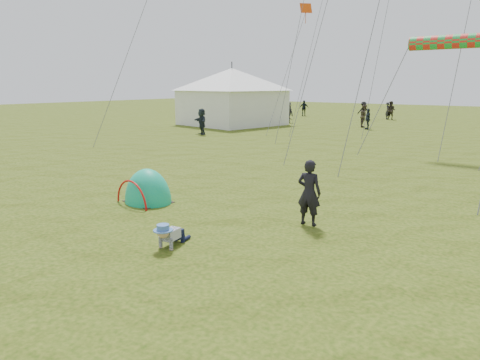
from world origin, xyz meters
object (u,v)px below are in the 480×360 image
Objects in this scene: popup_tent at (148,202)px; standing_adult at (309,193)px; crawling_toddler at (169,234)px; event_marquee at (232,95)px.

popup_tent is 1.22× the size of standing_adult.
crawling_toddler is 28.22m from event_marquee.
crawling_toddler is 3.74m from popup_tent.
popup_tent is (-3.07, 2.12, -0.28)m from crawling_toddler.
event_marquee reaches higher than crawling_toddler.
standing_adult is at bearing 18.33° from popup_tent.
popup_tent is at bearing -48.20° from event_marquee.
event_marquee is (-17.79, 20.00, 1.70)m from standing_adult.
event_marquee reaches higher than standing_adult.
event_marquee is (-16.12, 23.05, 2.23)m from crawling_toddler.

